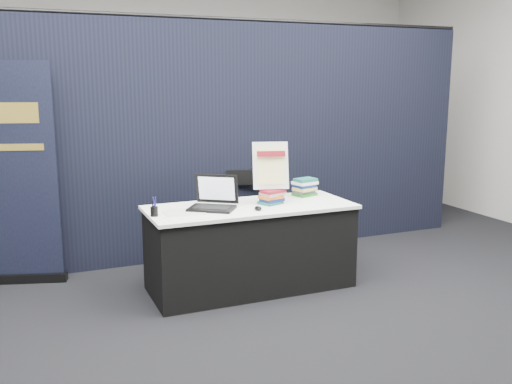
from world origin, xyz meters
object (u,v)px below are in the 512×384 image
object	(u,v)px
display_table	(250,247)
book_stack_tall	(272,197)
pullup_banner	(12,188)
stacking_chair	(251,211)
book_stack_short	(305,187)
info_sign	(271,166)
laptop	(210,201)

from	to	relation	value
display_table	book_stack_tall	distance (m)	0.48
pullup_banner	stacking_chair	size ratio (longest dim) A/B	2.21
book_stack_tall	stacking_chair	xyz separation A→B (m)	(0.13, 0.81, -0.31)
display_table	stacking_chair	world-z (taller)	stacking_chair
book_stack_short	pullup_banner	xyz separation A→B (m)	(-2.54, 0.75, 0.05)
pullup_banner	stacking_chair	bearing A→B (deg)	12.97
display_table	pullup_banner	distance (m)	2.19
book_stack_short	pullup_banner	distance (m)	2.65
book_stack_short	book_stack_tall	bearing A→B (deg)	-154.57
info_sign	stacking_chair	distance (m)	0.98
display_table	info_sign	distance (m)	0.74
book_stack_short	pullup_banner	bearing A→B (deg)	163.46
laptop	info_sign	world-z (taller)	info_sign
book_stack_tall	stacking_chair	size ratio (longest dim) A/B	0.25
pullup_banner	display_table	bearing A→B (deg)	-9.74
book_stack_tall	pullup_banner	world-z (taller)	pullup_banner
info_sign	stacking_chair	bearing A→B (deg)	96.76
pullup_banner	laptop	bearing A→B (deg)	-14.11
book_stack_short	info_sign	distance (m)	0.53
book_stack_tall	info_sign	size ratio (longest dim) A/B	0.53
book_stack_short	info_sign	bearing A→B (deg)	-157.98
laptop	book_stack_short	xyz separation A→B (m)	(0.99, 0.17, 0.02)
info_sign	pullup_banner	xyz separation A→B (m)	(-2.11, 0.93, -0.20)
display_table	book_stack_short	world-z (taller)	book_stack_short
laptop	stacking_chair	xyz separation A→B (m)	(0.69, 0.78, -0.31)
book_stack_tall	pullup_banner	bearing A→B (deg)	155.55
laptop	book_stack_tall	distance (m)	0.56
laptop	pullup_banner	size ratio (longest dim) A/B	0.24
laptop	stacking_chair	world-z (taller)	laptop
book_stack_tall	book_stack_short	distance (m)	0.48
info_sign	pullup_banner	bearing A→B (deg)	172.32
book_stack_tall	info_sign	distance (m)	0.27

